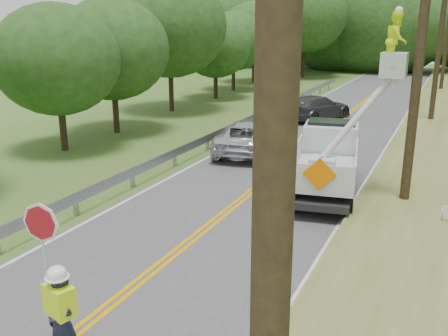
% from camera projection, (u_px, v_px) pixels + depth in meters
% --- Properties ---
extents(ground, '(140.00, 140.00, 0.00)m').
position_uv_depth(ground, '(102.00, 312.00, 10.24)').
color(ground, '#4C6024').
rests_on(ground, ground).
extents(road, '(7.20, 96.00, 0.03)m').
position_uv_depth(road, '(298.00, 154.00, 22.43)').
color(road, '#454447').
rests_on(road, ground).
extents(guardrail, '(0.18, 48.00, 0.77)m').
position_uv_depth(guardrail, '(226.00, 131.00, 24.68)').
color(guardrail, gray).
rests_on(guardrail, ground).
extents(utility_poles, '(1.60, 43.30, 10.00)m').
position_uv_depth(utility_poles, '(435.00, 33.00, 21.55)').
color(utility_poles, black).
rests_on(utility_poles, ground).
extents(treeline_left, '(10.61, 54.81, 10.80)m').
position_uv_depth(treeline_left, '(251.00, 24.00, 42.20)').
color(treeline_left, '#332319').
rests_on(treeline_left, ground).
extents(treeline_horizon, '(57.37, 15.52, 12.73)m').
position_uv_depth(treeline_horizon, '(415.00, 24.00, 57.23)').
color(treeline_horizon, '#204412').
rests_on(treeline_horizon, ground).
extents(flagger, '(1.14, 0.60, 2.89)m').
position_uv_depth(flagger, '(60.00, 313.00, 8.35)').
color(flagger, '#191E33').
rests_on(flagger, road).
extents(bucket_truck, '(3.82, 6.26, 6.04)m').
position_uv_depth(bucket_truck, '(333.00, 148.00, 17.68)').
color(bucket_truck, black).
rests_on(bucket_truck, road).
extents(suv_silver, '(3.42, 5.66, 1.47)m').
position_uv_depth(suv_silver, '(249.00, 137.00, 22.51)').
color(suv_silver, silver).
rests_on(suv_silver, road).
extents(suv_darkgrey, '(3.87, 5.37, 1.44)m').
position_uv_depth(suv_darkgrey, '(317.00, 107.00, 30.23)').
color(suv_darkgrey, '#373A3E').
rests_on(suv_darkgrey, road).
extents(stop_sign_permanent, '(0.42, 0.24, 2.19)m').
position_uv_depth(stop_sign_permanent, '(263.00, 97.00, 29.61)').
color(stop_sign_permanent, gray).
rests_on(stop_sign_permanent, ground).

